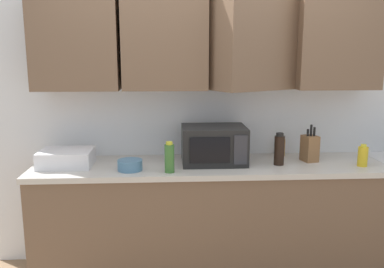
% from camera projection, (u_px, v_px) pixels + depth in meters
% --- Properties ---
extents(wall_back_with_cabinets, '(3.50, 0.59, 2.60)m').
position_uv_depth(wall_back_with_cabinets, '(207.00, 72.00, 3.14)').
color(wall_back_with_cabinets, white).
rests_on(wall_back_with_cabinets, ground_plane).
extents(counter_run, '(2.63, 0.63, 0.90)m').
position_uv_depth(counter_run, '(209.00, 219.00, 3.13)').
color(counter_run, brown).
rests_on(counter_run, ground_plane).
extents(microwave, '(0.48, 0.37, 0.28)m').
position_uv_depth(microwave, '(214.00, 145.00, 3.04)').
color(microwave, black).
rests_on(microwave, counter_run).
extents(dish_rack, '(0.38, 0.30, 0.12)m').
position_uv_depth(dish_rack, '(66.00, 158.00, 2.97)').
color(dish_rack, silver).
rests_on(dish_rack, counter_run).
extents(knife_block, '(0.13, 0.14, 0.29)m').
position_uv_depth(knife_block, '(310.00, 148.00, 3.10)').
color(knife_block, brown).
rests_on(knife_block, counter_run).
extents(bottle_green_oil, '(0.07, 0.07, 0.22)m').
position_uv_depth(bottle_green_oil, '(169.00, 158.00, 2.80)').
color(bottle_green_oil, '#386B2D').
rests_on(bottle_green_oil, counter_run).
extents(bottle_yellow_mustard, '(0.07, 0.07, 0.16)m').
position_uv_depth(bottle_yellow_mustard, '(363.00, 156.00, 2.96)').
color(bottle_yellow_mustard, gold).
rests_on(bottle_yellow_mustard, counter_run).
extents(bottle_amber_vinegar, '(0.06, 0.06, 0.15)m').
position_uv_depth(bottle_amber_vinegar, '(281.00, 147.00, 3.27)').
color(bottle_amber_vinegar, '#AD701E').
rests_on(bottle_amber_vinegar, counter_run).
extents(bottle_soy_dark, '(0.08, 0.08, 0.24)m').
position_uv_depth(bottle_soy_dark, '(279.00, 150.00, 2.99)').
color(bottle_soy_dark, black).
rests_on(bottle_soy_dark, counter_run).
extents(bowl_ceramic_small, '(0.18, 0.18, 0.07)m').
position_uv_depth(bowl_ceramic_small, '(130.00, 165.00, 2.86)').
color(bowl_ceramic_small, teal).
rests_on(bowl_ceramic_small, counter_run).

